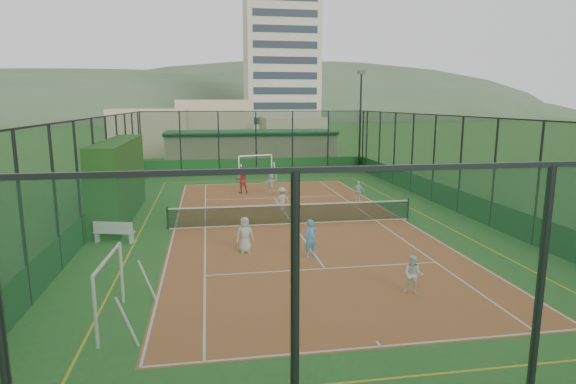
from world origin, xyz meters
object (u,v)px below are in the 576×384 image
Objects in this scene: futsal_goal_near at (110,291)px; child_far_back at (271,183)px; apartment_tower at (281,58)px; child_far_left at (282,199)px; child_near_mid at (311,238)px; floodlight_ne at (360,122)px; futsal_goal_far at (255,167)px; coach at (242,180)px; white_bench at (114,231)px; child_near_right at (413,275)px; child_far_right at (358,191)px; clubhouse at (251,148)px; child_near_left at (245,235)px.

futsal_goal_near is 18.45m from child_far_back.
apartment_tower is 22.92× the size of child_far_left.
child_near_mid is at bearing -51.31° from futsal_goal_near.
floodlight_ne is 3.02× the size of futsal_goal_far.
child_far_left is at bearing 102.95° from coach.
futsal_goal_far is at bearing -100.31° from apartment_tower.
white_bench is 0.61× the size of futsal_goal_far.
child_near_mid reaches higher than child_near_right.
child_near_mid is 12.78m from child_far_back.
child_far_right is at bearing -165.22° from child_far_left.
apartment_tower reaches higher than child_near_mid.
child_near_right is at bearing 93.85° from child_far_left.
futsal_goal_far is (6.15, 23.60, -0.01)m from futsal_goal_near.
clubhouse is at bearing -97.07° from child_far_left.
floodlight_ne is 6.86× the size of child_far_right.
clubhouse is 11.56× the size of child_far_back.
apartment_tower reaches higher than white_bench.
white_bench is (-7.80, -23.82, -1.10)m from clubhouse.
floodlight_ne reaches higher than child_near_mid.
clubhouse is 13.86m from coach.
floodlight_ne is 66.39m from apartment_tower.
coach reaches higher than child_near_left.
apartment_tower reaches higher than coach.
floodlight_ne is 4.93× the size of white_bench.
floodlight_ne reaches higher than child_far_back.
child_near_right reaches higher than child_far_right.
floodlight_ne is at bearing -78.29° from child_far_right.
child_near_left is (-14.58, -86.05, -14.30)m from apartment_tower.
white_bench is at bearing 175.73° from child_near_right.
apartment_tower is at bearing 71.82° from child_near_left.
apartment_tower is at bearing -105.42° from child_far_left.
futsal_goal_near is 1.01× the size of futsal_goal_far.
child_far_right is at bearing 41.12° from child_near_left.
child_near_left is at bearing -95.66° from clubhouse.
child_far_right is at bearing -107.95° from floodlight_ne.
clubhouse is 31.10m from child_near_right.
child_near_mid is (-12.20, -87.03, -14.27)m from apartment_tower.
child_far_right reaches higher than white_bench.
child_far_left is at bearing 69.62° from child_near_mid.
coach is (-1.81, -13.72, -0.72)m from clubhouse.
futsal_goal_near is 2.27× the size of child_near_right.
child_far_back is 0.78× the size of coach.
apartment_tower is at bearing -8.17° from futsal_goal_near.
child_far_back is (-4.71, 3.24, 0.06)m from child_far_right.
child_near_left is at bearing 82.62° from coach.
apartment_tower reaches higher than child_near_left.
clubhouse is 10.59× the size of child_near_mid.
futsal_goal_far is 1.90× the size of child_near_mid.
child_near_right is (2.07, -31.02, -0.96)m from clubhouse.
clubhouse is 11.61× the size of child_far_left.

